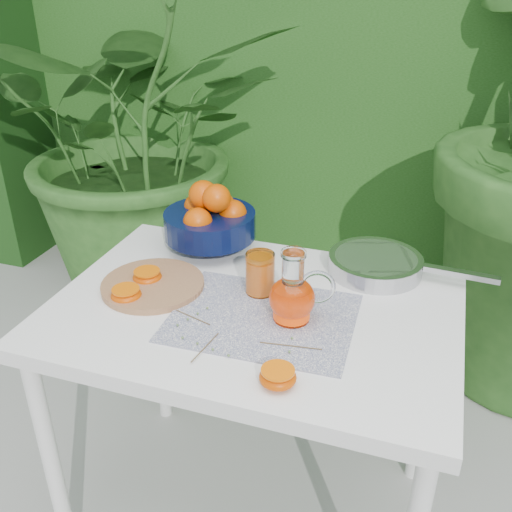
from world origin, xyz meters
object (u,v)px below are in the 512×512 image
(white_table, at_px, (254,333))
(cutting_board, at_px, (153,285))
(juice_pitcher, at_px, (293,296))
(saute_pan, at_px, (377,263))
(fruit_bowl, at_px, (211,219))

(white_table, bearing_deg, cutting_board, -179.95)
(cutting_board, bearing_deg, juice_pitcher, -4.34)
(cutting_board, height_order, juice_pitcher, juice_pitcher)
(cutting_board, bearing_deg, white_table, 0.05)
(white_table, xyz_separation_m, cutting_board, (-0.28, -0.00, 0.09))
(juice_pitcher, distance_m, saute_pan, 0.34)
(fruit_bowl, bearing_deg, saute_pan, 1.19)
(cutting_board, relative_size, fruit_bowl, 0.89)
(cutting_board, bearing_deg, saute_pan, 26.63)
(white_table, distance_m, saute_pan, 0.39)
(fruit_bowl, bearing_deg, white_table, -49.89)
(cutting_board, relative_size, saute_pan, 0.59)
(white_table, relative_size, juice_pitcher, 5.56)
(juice_pitcher, height_order, saute_pan, juice_pitcher)
(saute_pan, bearing_deg, juice_pitcher, -117.43)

